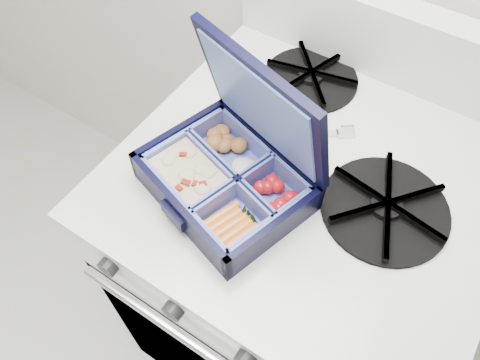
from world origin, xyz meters
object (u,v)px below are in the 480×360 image
Objects in this scene: stove at (292,279)px; burner_grate at (387,205)px; fork at (296,134)px; bento_box at (225,181)px.

burner_grate reaches higher than stove.
burner_grate reaches higher than fork.
burner_grate is 1.08× the size of fork.
bento_box reaches higher than fork.
stove is 3.85× the size of bento_box.
burner_grate is at bearing 42.16° from bento_box.
stove is 0.45m from bento_box.
bento_box is at bearing -47.61° from fork.
fork is at bearing 147.61° from stove.
stove is 0.43m from burner_grate.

